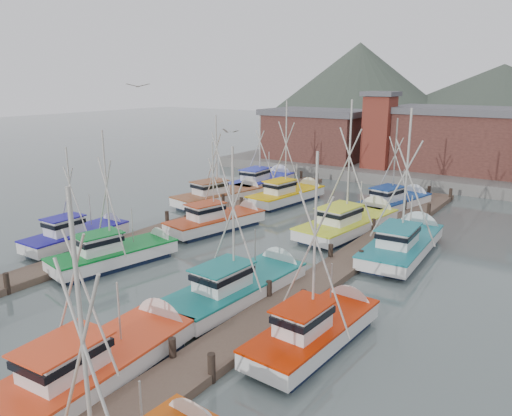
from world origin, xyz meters
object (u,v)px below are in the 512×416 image
Objects in this scene: boat_1 at (102,362)px; boat_8 at (221,220)px; lookout_tower at (379,130)px; boat_4 at (121,253)px; boat_12 at (290,195)px.

boat_8 is (-8.46, 17.91, -0.00)m from boat_1.
boat_4 is (-2.56, -35.51, -4.87)m from lookout_tower.
boat_1 is 29.68m from boat_12.
lookout_tower is 16.61m from boat_12.
lookout_tower is at bearing 97.27° from boat_8.
boat_12 is at bearing 102.64° from boat_8.
lookout_tower is 44.84m from boat_1.
boat_4 is at bearing 132.02° from boat_1.
lookout_tower is 35.93m from boat_4.
boat_4 is 19.79m from boat_12.
lookout_tower is at bearing 88.60° from boat_12.
boat_8 is at bearing -82.48° from boat_12.
boat_4 reaches higher than boat_8.
lookout_tower reaches higher than boat_12.
boat_8 is 0.88× the size of boat_12.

